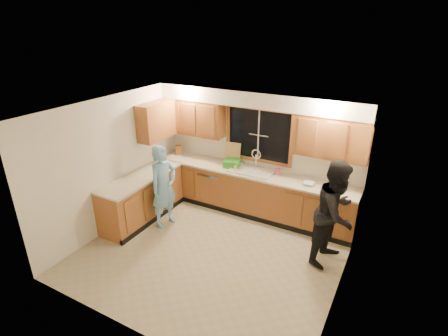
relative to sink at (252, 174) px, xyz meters
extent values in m
plane|color=#B7AD8D|center=(0.00, -1.60, -0.86)|extent=(4.20, 4.20, 0.00)
plane|color=silver|center=(0.00, -1.60, 1.64)|extent=(4.20, 4.20, 0.00)
plane|color=white|center=(0.00, 0.30, 0.39)|extent=(4.20, 0.00, 4.20)
plane|color=white|center=(-2.10, -1.60, 0.39)|extent=(0.00, 3.80, 3.80)
plane|color=white|center=(2.10, -1.60, 0.39)|extent=(0.00, 3.80, 3.80)
cube|color=#A45F2F|center=(0.00, 0.00, -0.42)|extent=(4.20, 0.60, 0.88)
cube|color=#A45F2F|center=(-1.80, -1.25, -0.42)|extent=(0.60, 1.90, 0.88)
cube|color=beige|center=(0.00, -0.02, 0.04)|extent=(4.20, 0.63, 0.04)
cube|color=beige|center=(-1.79, -1.25, 0.04)|extent=(0.63, 1.90, 0.04)
cube|color=#A45F2F|center=(-1.43, 0.13, 0.96)|extent=(1.35, 0.33, 0.75)
cube|color=#A45F2F|center=(1.43, 0.13, 0.96)|extent=(1.35, 0.33, 0.75)
cube|color=#A45F2F|center=(-1.94, -0.48, 0.96)|extent=(0.33, 0.90, 0.75)
cube|color=white|center=(0.00, 0.12, 1.49)|extent=(4.20, 0.35, 0.30)
cube|color=black|center=(0.00, 0.29, 0.74)|extent=(1.30, 0.01, 1.00)
cube|color=#A45F2F|center=(0.00, 0.28, 1.27)|extent=(1.44, 0.03, 0.07)
cube|color=#A45F2F|center=(0.00, 0.28, 0.20)|extent=(1.44, 0.03, 0.07)
cube|color=#A45F2F|center=(-0.69, 0.28, 0.74)|extent=(0.07, 0.03, 1.00)
cube|color=#A45F2F|center=(0.69, 0.28, 0.74)|extent=(0.07, 0.03, 1.00)
cube|color=silver|center=(0.00, 0.00, 0.07)|extent=(0.86, 0.52, 0.03)
cube|color=silver|center=(-0.21, 0.00, -0.02)|extent=(0.38, 0.42, 0.18)
cube|color=silver|center=(0.21, 0.00, -0.02)|extent=(0.38, 0.42, 0.18)
cylinder|color=silver|center=(0.00, 0.20, 0.22)|extent=(0.04, 0.04, 0.28)
torus|color=silver|center=(0.00, 0.20, 0.36)|extent=(0.21, 0.03, 0.21)
cube|color=white|center=(-0.85, -0.01, -0.45)|extent=(0.60, 0.56, 0.82)
cube|color=white|center=(-1.80, -1.82, -0.41)|extent=(0.58, 0.75, 0.90)
imported|color=#77B5E1|center=(-1.26, -1.23, -0.05)|extent=(0.48, 0.65, 1.63)
imported|color=black|center=(1.83, -0.79, 0.02)|extent=(0.86, 1.00, 1.77)
cube|color=#A05D2C|center=(-1.82, 0.06, 0.16)|extent=(0.16, 0.15, 0.22)
cube|color=tan|center=(-0.54, 0.22, 0.28)|extent=(0.34, 0.15, 0.44)
cube|color=#2D8E24|center=(-0.45, 0.02, 0.13)|extent=(0.37, 0.36, 0.15)
imported|color=#DA537E|center=(0.51, 0.10, 0.15)|extent=(0.11, 0.11, 0.19)
imported|color=silver|center=(1.18, -0.06, 0.08)|extent=(0.22, 0.22, 0.05)
cylinder|color=#B7A78C|center=(-0.31, -0.13, 0.11)|extent=(0.08, 0.08, 0.11)
cylinder|color=#B7A78C|center=(-0.31, -0.11, 0.12)|extent=(0.07, 0.07, 0.13)
camera|label=1|loc=(2.57, -5.88, 2.86)|focal=28.00mm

